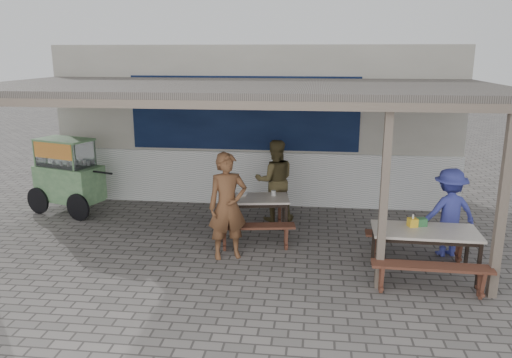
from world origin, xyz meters
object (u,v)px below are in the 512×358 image
at_px(tissue_box, 413,222).
at_px(patron_street_side, 228,206).
at_px(vendor_cart, 68,173).
at_px(patron_right_table, 449,212).
at_px(bench_left_street, 255,231).
at_px(condiment_bowl, 242,194).
at_px(table_left, 254,202).
at_px(patron_wall_side, 275,180).
at_px(bench_left_wall, 253,208).
at_px(table_right, 425,235).
at_px(condiment_jar, 273,193).
at_px(bench_right_wall, 416,240).
at_px(bench_right_street, 431,272).
at_px(donation_box, 420,222).

bearing_deg(tissue_box, patron_street_side, 175.41).
relative_size(vendor_cart, patron_street_side, 1.14).
distance_m(patron_right_table, tissue_box, 1.08).
relative_size(bench_left_street, patron_street_side, 0.78).
relative_size(vendor_cart, condiment_bowl, 9.46).
xyz_separation_m(table_left, condiment_bowl, (-0.24, 0.09, 0.11)).
relative_size(bench_left_street, patron_wall_side, 0.84).
distance_m(vendor_cart, patron_right_table, 7.58).
height_order(bench_left_wall, condiment_bowl, condiment_bowl).
relative_size(table_right, tissue_box, 11.99).
relative_size(bench_left_wall, patron_wall_side, 0.84).
bearing_deg(condiment_bowl, bench_left_wall, 76.95).
height_order(patron_wall_side, condiment_bowl, patron_wall_side).
distance_m(vendor_cart, condiment_jar, 4.51).
distance_m(bench_left_street, condiment_bowl, 0.94).
bearing_deg(bench_right_wall, table_right, -90.00).
distance_m(patron_street_side, condiment_jar, 1.37).
height_order(table_left, condiment_bowl, condiment_bowl).
bearing_deg(bench_right_street, patron_wall_side, 130.56).
relative_size(patron_wall_side, donation_box, 9.15).
bearing_deg(bench_left_wall, vendor_cart, 166.35).
relative_size(table_left, condiment_jar, 14.20).
bearing_deg(bench_left_wall, bench_right_street, -52.18).
distance_m(patron_street_side, tissue_box, 2.93).
xyz_separation_m(bench_right_wall, vendor_cart, (-6.89, 1.75, 0.52)).
bearing_deg(table_left, donation_box, -33.28).
bearing_deg(table_right, bench_right_street, -90.00).
bearing_deg(tissue_box, condiment_jar, 147.55).
height_order(bench_left_street, condiment_jar, condiment_jar).
bearing_deg(table_right, table_left, 154.52).
relative_size(bench_left_wall, patron_street_side, 0.78).
bearing_deg(donation_box, tissue_box, -160.00).
relative_size(patron_street_side, patron_wall_side, 1.08).
bearing_deg(patron_wall_side, donation_box, 125.26).
xyz_separation_m(bench_right_street, patron_wall_side, (-2.47, 3.01, 0.49)).
relative_size(table_right, condiment_jar, 16.40).
bearing_deg(bench_right_street, bench_right_wall, 90.00).
bearing_deg(bench_left_street, condiment_jar, 64.80).
height_order(donation_box, condiment_bowl, donation_box).
bearing_deg(patron_wall_side, bench_left_street, 70.79).
relative_size(bench_right_wall, condiment_jar, 17.33).
distance_m(bench_left_wall, vendor_cart, 4.04).
height_order(table_right, tissue_box, tissue_box).
bearing_deg(tissue_box, patron_right_table, 47.21).
height_order(patron_street_side, patron_wall_side, patron_street_side).
relative_size(table_left, table_right, 0.87).
height_order(bench_right_wall, patron_right_table, patron_right_table).
xyz_separation_m(table_right, donation_box, (-0.05, 0.18, 0.13)).
distance_m(bench_left_wall, table_right, 3.56).
xyz_separation_m(table_right, tissue_box, (-0.17, 0.13, 0.14)).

